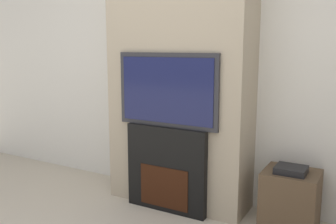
% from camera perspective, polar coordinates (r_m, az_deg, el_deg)
% --- Properties ---
extents(wall_back, '(6.00, 0.06, 2.70)m').
position_cam_1_polar(wall_back, '(3.43, 3.70, 9.40)').
color(wall_back, silver).
rests_on(wall_back, ground_plane).
extents(chimney_breast, '(1.24, 0.41, 2.70)m').
position_cam_1_polar(chimney_breast, '(3.22, 1.84, 9.37)').
color(chimney_breast, tan).
rests_on(chimney_breast, ground_plane).
extents(fireplace, '(0.73, 0.15, 0.73)m').
position_cam_1_polar(fireplace, '(3.20, -0.01, -8.63)').
color(fireplace, black).
rests_on(fireplace, ground_plane).
extents(television, '(0.90, 0.07, 0.61)m').
position_cam_1_polar(television, '(3.05, -0.03, 3.35)').
color(television, '#2D2D33').
rests_on(television, fireplace).
extents(media_stand, '(0.41, 0.36, 0.50)m').
position_cam_1_polar(media_stand, '(3.08, 18.12, -12.48)').
color(media_stand, brown).
rests_on(media_stand, ground_plane).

